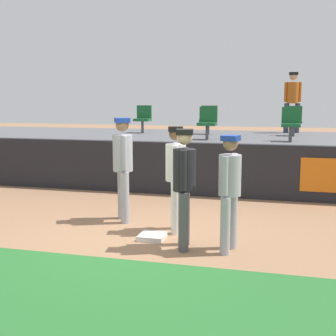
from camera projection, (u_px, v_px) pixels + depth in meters
ground_plane at (147, 238)px, 7.25m from camera, size 60.00×60.00×0.00m
grass_foreground_strip at (82, 303)px, 4.94m from camera, size 18.00×2.80×0.01m
first_base at (152, 237)px, 7.20m from camera, size 0.40×0.40×0.08m
player_fielder_home at (176, 172)px, 7.50m from camera, size 0.40×0.57×1.77m
player_runner_visitor at (123, 162)px, 8.14m from camera, size 0.49×0.49×1.88m
player_coach_visitor at (230, 185)px, 6.49m from camera, size 0.39×0.47×1.70m
player_umpire at (184, 180)px, 6.63m from camera, size 0.39×0.50×1.78m
field_wall at (192, 169)px, 10.43m from camera, size 18.00×0.26×1.22m
bleacher_platform at (209, 156)px, 12.89m from camera, size 18.00×4.80×1.18m
seat_back_left at (143, 117)px, 13.92m from camera, size 0.47×0.44×0.84m
seat_back_right at (294, 119)px, 12.80m from camera, size 0.45×0.44×0.84m
seat_front_center at (208, 121)px, 11.62m from camera, size 0.46×0.44×0.84m
seat_back_center at (209, 118)px, 13.41m from camera, size 0.48×0.44×0.84m
seat_front_right at (291, 122)px, 11.10m from camera, size 0.46×0.44×0.84m
spectator_hooded at (293, 98)px, 13.80m from camera, size 0.51×0.39×1.84m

